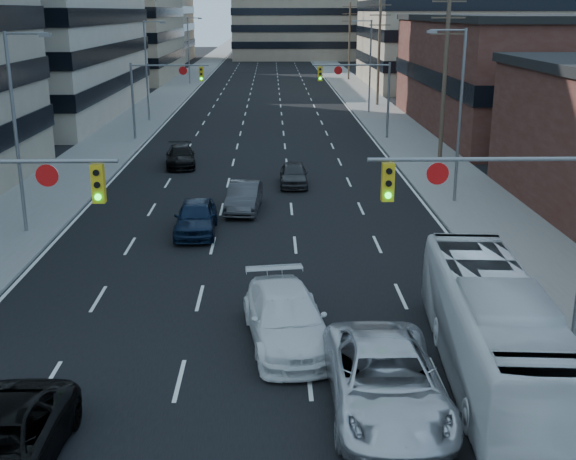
# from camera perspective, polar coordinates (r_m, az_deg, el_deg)

# --- Properties ---
(road_surface) EXTENTS (18.00, 300.00, 0.02)m
(road_surface) POSITION_cam_1_polar(r_m,az_deg,el_deg) (142.28, -1.68, 12.97)
(road_surface) COLOR black
(road_surface) RESTS_ON ground
(sidewalk_left) EXTENTS (5.00, 300.00, 0.15)m
(sidewalk_left) POSITION_cam_1_polar(r_m,az_deg,el_deg) (142.81, -6.42, 12.92)
(sidewalk_left) COLOR slate
(sidewalk_left) RESTS_ON ground
(sidewalk_right) EXTENTS (5.00, 300.00, 0.15)m
(sidewalk_right) POSITION_cam_1_polar(r_m,az_deg,el_deg) (142.68, 3.07, 12.99)
(sidewalk_right) COLOR slate
(sidewalk_right) RESTS_ON ground
(office_left_far) EXTENTS (20.00, 30.00, 16.00)m
(office_left_far) POSITION_cam_1_polar(r_m,az_deg,el_deg) (114.67, -14.34, 15.52)
(office_left_far) COLOR gray
(office_left_far) RESTS_ON ground
(storefront_right_mid) EXTENTS (20.00, 30.00, 9.00)m
(storefront_right_mid) POSITION_cam_1_polar(r_m,az_deg,el_deg) (66.36, 19.56, 11.39)
(storefront_right_mid) COLOR #472119
(storefront_right_mid) RESTS_ON ground
(office_right_far) EXTENTS (22.00, 28.00, 14.00)m
(office_right_far) POSITION_cam_1_polar(r_m,az_deg,el_deg) (102.87, 12.73, 14.96)
(office_right_far) COLOR gray
(office_right_far) RESTS_ON ground
(bg_block_left) EXTENTS (24.00, 24.00, 20.00)m
(bg_block_left) POSITION_cam_1_polar(r_m,az_deg,el_deg) (154.65, -12.58, 16.61)
(bg_block_left) COLOR #ADA089
(bg_block_left) RESTS_ON ground
(bg_block_right) EXTENTS (22.00, 22.00, 12.00)m
(bg_block_right) POSITION_cam_1_polar(r_m,az_deg,el_deg) (145.38, 11.48, 15.10)
(bg_block_right) COLOR gray
(bg_block_right) RESTS_ON ground
(signal_near_right) EXTENTS (6.59, 0.33, 6.00)m
(signal_near_right) POSITION_cam_1_polar(r_m,az_deg,el_deg) (21.72, 16.58, 1.57)
(signal_near_right) COLOR slate
(signal_near_right) RESTS_ON ground
(signal_far_left) EXTENTS (6.09, 0.33, 6.00)m
(signal_far_left) POSITION_cam_1_polar(r_m,az_deg,el_deg) (57.83, -9.93, 11.21)
(signal_far_left) COLOR slate
(signal_far_left) RESTS_ON ground
(signal_far_right) EXTENTS (6.09, 0.33, 6.00)m
(signal_far_right) POSITION_cam_1_polar(r_m,az_deg,el_deg) (57.62, 5.66, 11.36)
(signal_far_right) COLOR slate
(signal_far_right) RESTS_ON ground
(utility_pole_block) EXTENTS (2.20, 0.28, 11.00)m
(utility_pole_block) POSITION_cam_1_polar(r_m,az_deg,el_deg) (49.44, 12.29, 11.87)
(utility_pole_block) COLOR #4C3D2D
(utility_pole_block) RESTS_ON ground
(utility_pole_midblock) EXTENTS (2.20, 0.28, 11.00)m
(utility_pole_midblock) POSITION_cam_1_polar(r_m,az_deg,el_deg) (78.88, 7.21, 13.87)
(utility_pole_midblock) COLOR #4C3D2D
(utility_pole_midblock) RESTS_ON ground
(utility_pole_distant) EXTENTS (2.20, 0.28, 11.00)m
(utility_pole_distant) POSITION_cam_1_polar(r_m,az_deg,el_deg) (108.62, 4.87, 14.74)
(utility_pole_distant) COLOR #4C3D2D
(utility_pole_distant) RESTS_ON ground
(streetlight_left_near) EXTENTS (2.03, 0.22, 9.00)m
(streetlight_left_near) POSITION_cam_1_polar(r_m,az_deg,el_deg) (34.16, -20.53, 7.85)
(streetlight_left_near) COLOR slate
(streetlight_left_near) RESTS_ON ground
(streetlight_left_mid) EXTENTS (2.03, 0.22, 9.00)m
(streetlight_left_mid) POSITION_cam_1_polar(r_m,az_deg,el_deg) (68.03, -11.00, 12.61)
(streetlight_left_mid) COLOR slate
(streetlight_left_mid) RESTS_ON ground
(streetlight_left_far) EXTENTS (2.03, 0.22, 9.00)m
(streetlight_left_far) POSITION_cam_1_polar(r_m,az_deg,el_deg) (102.66, -7.78, 14.12)
(streetlight_left_far) COLOR slate
(streetlight_left_far) RESTS_ON ground
(streetlight_right_near) EXTENTS (2.03, 0.22, 9.00)m
(streetlight_right_near) POSITION_cam_1_polar(r_m,az_deg,el_deg) (38.45, 13.24, 9.37)
(streetlight_right_near) COLOR slate
(streetlight_right_near) RESTS_ON ground
(streetlight_right_far) EXTENTS (2.03, 0.22, 9.00)m
(streetlight_right_far) POSITION_cam_1_polar(r_m,az_deg,el_deg) (72.73, 6.39, 13.07)
(streetlight_right_far) COLOR slate
(streetlight_right_far) RESTS_ON ground
(white_van) EXTENTS (3.03, 5.88, 1.63)m
(white_van) POSITION_cam_1_polar(r_m,az_deg,el_deg) (22.20, -0.13, -6.99)
(white_van) COLOR white
(white_van) RESTS_ON ground
(silver_suv) EXTENTS (2.86, 6.18, 1.71)m
(silver_suv) POSITION_cam_1_polar(r_m,az_deg,el_deg) (18.80, 7.71, -11.70)
(silver_suv) COLOR silver
(silver_suv) RESTS_ON ground
(transit_bus) EXTENTS (3.20, 10.65, 2.92)m
(transit_bus) POSITION_cam_1_polar(r_m,az_deg,el_deg) (20.65, 15.93, -7.63)
(transit_bus) COLOR silver
(transit_bus) RESTS_ON ground
(sedan_blue) EXTENTS (1.95, 4.61, 1.56)m
(sedan_blue) POSITION_cam_1_polar(r_m,az_deg,el_deg) (33.25, -7.30, 1.02)
(sedan_blue) COLOR black
(sedan_blue) RESTS_ON ground
(sedan_grey_center) EXTENTS (1.88, 4.51, 1.45)m
(sedan_grey_center) POSITION_cam_1_polar(r_m,az_deg,el_deg) (36.85, -3.50, 2.62)
(sedan_grey_center) COLOR #37383A
(sedan_grey_center) RESTS_ON ground
(sedan_black_far) EXTENTS (2.44, 4.81, 1.34)m
(sedan_black_far) POSITION_cam_1_polar(r_m,az_deg,el_deg) (48.11, -8.50, 5.78)
(sedan_black_far) COLOR black
(sedan_black_far) RESTS_ON ground
(sedan_grey_right) EXTENTS (1.63, 4.00, 1.36)m
(sedan_grey_right) POSITION_cam_1_polar(r_m,az_deg,el_deg) (42.24, 0.44, 4.44)
(sedan_grey_right) COLOR #2D2D2F
(sedan_grey_right) RESTS_ON ground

